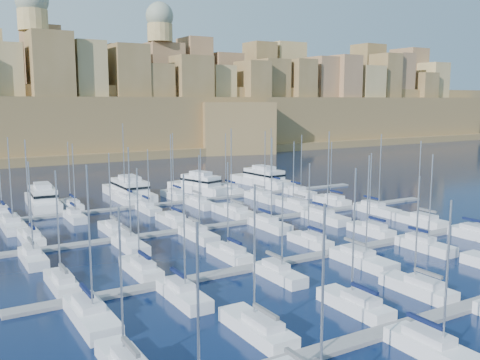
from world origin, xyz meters
TOP-DOWN VIEW (x-y plane):
  - ground at (0.00, 0.00)m, footprint 600.00×600.00m
  - pontoon_near at (0.00, -34.00)m, footprint 84.00×2.00m
  - pontoon_mid_near at (0.00, -12.00)m, footprint 84.00×2.00m
  - pontoon_mid_far at (0.00, 10.00)m, footprint 84.00×2.00m
  - pontoon_far at (0.00, 32.00)m, footprint 84.00×2.00m
  - sailboat_1 at (-22.65, -28.45)m, footprint 2.80×9.32m
  - sailboat_2 at (-11.17, -28.68)m, footprint 2.66×8.86m
  - sailboat_3 at (-1.99, -28.66)m, footprint 2.67×8.92m
  - sailboat_8 at (-12.36, -39.53)m, footprint 2.79×9.29m
  - sailboat_12 at (-34.98, -7.03)m, footprint 2.45×8.16m
  - sailboat_13 at (-25.56, -6.74)m, footprint 2.62×8.74m
  - sailboat_14 at (-13.14, -6.80)m, footprint 2.58×8.61m
  - sailboat_15 at (0.17, -7.07)m, footprint 2.42×8.06m
  - sailboat_16 at (12.40, -6.90)m, footprint 2.53×8.42m
  - sailboat_17 at (24.22, -6.31)m, footprint 2.88×9.61m
  - sailboat_18 at (-34.72, -17.98)m, footprint 3.06×10.21m
  - sailboat_19 at (-24.84, -17.32)m, footprint 2.66×8.86m
  - sailboat_20 at (-12.22, -16.92)m, footprint 2.41×8.04m
  - sailboat_21 at (0.07, -17.85)m, footprint 2.98×9.94m
  - sailboat_22 at (12.41, -17.35)m, footprint 2.68×8.92m
  - sailboat_24 at (-34.44, 15.36)m, footprint 2.68×8.94m
  - sailboat_25 at (-22.31, 14.87)m, footprint 2.38×7.94m
  - sailboat_26 at (-11.45, 15.58)m, footprint 2.82×9.38m
  - sailboat_27 at (0.67, 16.21)m, footprint 3.20×10.67m
  - sailboat_28 at (14.12, 15.45)m, footprint 2.74×9.14m
  - sailboat_29 at (23.43, 15.37)m, footprint 2.69×8.96m
  - sailboat_30 at (-36.01, 4.87)m, footprint 2.54×8.48m
  - sailboat_31 at (-23.05, 4.51)m, footprint 2.76×9.21m
  - sailboat_32 at (-12.21, 4.60)m, footprint 2.71×9.02m
  - sailboat_33 at (0.72, 4.45)m, footprint 2.80×9.34m
  - sailboat_34 at (12.17, 4.12)m, footprint 3.00×10.01m
  - sailboat_35 at (24.64, 4.28)m, footprint 2.91×9.68m
  - sailboat_36 at (-35.68, 37.10)m, footprint 2.53×8.42m
  - sailboat_37 at (-23.31, 37.55)m, footprint 2.80×9.33m
  - sailboat_38 at (-12.09, 38.18)m, footprint 3.19×10.62m
  - sailboat_39 at (-1.53, 37.48)m, footprint 2.76×9.19m
  - sailboat_40 at (11.66, 37.95)m, footprint 3.04×10.15m
  - sailboat_41 at (23.83, 37.62)m, footprint 2.84×9.48m
  - sailboat_42 at (-35.57, 25.79)m, footprint 3.20×10.67m
  - sailboat_43 at (-25.18, 27.11)m, footprint 2.40×7.99m
  - sailboat_44 at (-11.56, 27.14)m, footprint 2.38×7.93m
  - sailboat_45 at (-0.89, 26.73)m, footprint 2.63×8.77m
  - sailboat_46 at (13.59, 25.94)m, footprint 3.11×10.38m
  - sailboat_47 at (23.65, 26.65)m, footprint 2.68×8.93m
  - motor_yacht_a at (-27.75, 41.68)m, footprint 6.20×17.32m
  - motor_yacht_b at (-9.77, 42.87)m, footprint 5.99×19.56m
  - motor_yacht_c at (6.31, 41.34)m, footprint 9.26×17.01m
  - motor_yacht_d at (24.32, 42.59)m, footprint 7.28×19.34m
  - fortified_city at (-0.19, 155.26)m, footprint 460.00×108.95m

SIDE VIEW (x-z plane):
  - ground at x=0.00m, z-range 0.00..0.00m
  - pontoon_near at x=0.00m, z-range 0.00..0.40m
  - pontoon_mid_near at x=0.00m, z-range 0.00..0.40m
  - pontoon_mid_far at x=0.00m, z-range 0.00..0.40m
  - pontoon_far at x=0.00m, z-range 0.00..0.40m
  - sailboat_20 at x=-12.22m, z-range -5.28..6.72m
  - sailboat_44 at x=-11.56m, z-range -5.40..6.84m
  - sailboat_15 at x=0.17m, z-range -5.43..6.88m
  - sailboat_45 at x=-0.89m, z-range -5.23..6.67m
  - sailboat_36 at x=-35.68m, z-range -5.63..7.09m
  - sailboat_25 at x=-22.31m, z-range -5.81..7.27m
  - sailboat_16 at x=12.40m, z-range -5.84..7.30m
  - sailboat_14 at x=-13.14m, z-range -5.88..7.34m
  - sailboat_29 at x=23.43m, z-range -5.73..7.20m
  - sailboat_13 at x=-25.56m, z-range -5.91..7.37m
  - sailboat_12 at x=-34.98m, z-range -6.09..7.56m
  - sailboat_3 at x=-1.99m, z-range -5.90..7.37m
  - sailboat_32 at x=-12.21m, z-range -5.87..7.34m
  - sailboat_30 at x=-36.01m, z-range -6.08..7.55m
  - sailboat_43 at x=-25.18m, z-range -6.18..7.65m
  - sailboat_28 at x=14.12m, z-range -5.95..7.43m
  - sailboat_37 at x=-23.31m, z-range -5.92..7.39m
  - sailboat_47 at x=23.65m, z-range -6.13..7.61m
  - sailboat_19 at x=-24.84m, z-range -6.20..7.68m
  - sailboat_22 at x=12.41m, z-range -6.25..7.73m
  - sailboat_8 at x=-12.36m, z-range -6.08..7.57m
  - sailboat_1 at x=-22.65m, z-range -6.28..7.78m
  - sailboat_39 at x=-1.53m, z-range -6.40..7.90m
  - sailboat_2 at x=-11.17m, z-range -6.62..8.12m
  - sailboat_41 at x=23.83m, z-range -6.57..8.07m
  - sailboat_17 at x=24.22m, z-range -6.51..8.02m
  - sailboat_31 at x=-23.05m, z-range -6.69..8.19m
  - sailboat_40 at x=11.66m, z-range -6.14..7.64m
  - sailboat_21 at x=0.07m, z-range -6.50..8.01m
  - sailboat_33 at x=0.72m, z-range -6.93..8.44m
  - sailboat_35 at x=24.64m, z-range -6.81..8.32m
  - sailboat_24 at x=-34.44m, z-range -7.04..8.55m
  - sailboat_26 at x=-11.45m, z-range -7.02..8.53m
  - sailboat_46 at x=13.59m, z-range -6.67..8.20m
  - sailboat_18 at x=-34.72m, z-range -7.01..8.54m
  - sailboat_34 at x=12.17m, z-range -7.23..8.76m
  - sailboat_42 at x=-35.57m, z-range -6.95..8.49m
  - sailboat_27 at x=0.67m, z-range -7.31..8.86m
  - sailboat_38 at x=-12.09m, z-range -7.50..9.05m
  - motor_yacht_a at x=-27.75m, z-range -0.90..4.35m
  - motor_yacht_c at x=6.31m, z-range -0.90..4.35m
  - motor_yacht_b at x=-9.77m, z-range -0.90..4.35m
  - motor_yacht_d at x=24.32m, z-range -0.90..4.35m
  - fortified_city at x=-0.19m, z-range -15.02..44.50m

